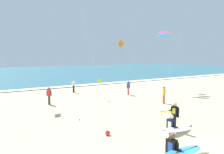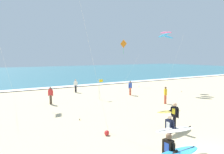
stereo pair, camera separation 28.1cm
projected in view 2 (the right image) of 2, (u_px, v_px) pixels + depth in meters
ocean_water at (26, 73)px, 54.24m from camera, size 160.00×60.00×0.08m
shoreline_foam at (56, 87)px, 28.64m from camera, size 160.00×1.58×0.01m
surfer_lead at (172, 113)px, 12.05m from camera, size 2.23×1.05×1.71m
surfer_trailing at (173, 130)px, 9.34m from camera, size 2.27×0.94×1.71m
surfer_third at (173, 153)px, 7.08m from camera, size 2.28×1.04×1.71m
kite_arc_rose_distant at (166, 35)px, 25.52m from camera, size 3.24×3.15×7.37m
kite_diamond_amber_outer at (124, 45)px, 30.81m from camera, size 1.12×3.39×6.83m
bystander_yellow_top at (165, 95)px, 18.97m from camera, size 0.29×0.46×1.59m
bystander_blue_top at (130, 88)px, 23.21m from camera, size 0.50×0.22×1.59m
bystander_white_top at (76, 86)px, 24.93m from camera, size 0.40×0.35×1.59m
bystander_red_top at (51, 95)px, 18.79m from camera, size 0.40×0.35×1.59m
lifeguard_flag at (100, 87)px, 20.75m from camera, size 0.44×0.05×2.10m
beach_ball at (107, 133)px, 11.45m from camera, size 0.28×0.28×0.28m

